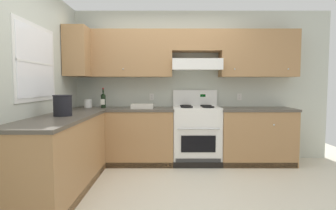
% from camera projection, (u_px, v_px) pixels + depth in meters
% --- Properties ---
extents(ground_plane, '(7.04, 7.04, 0.00)m').
position_uv_depth(ground_plane, '(166.00, 192.00, 3.29)').
color(ground_plane, beige).
extents(wall_back, '(4.68, 0.57, 2.55)m').
position_uv_depth(wall_back, '(190.00, 74.00, 4.71)').
color(wall_back, beige).
rests_on(wall_back, ground_plane).
extents(wall_left, '(0.47, 4.00, 2.55)m').
position_uv_depth(wall_left, '(39.00, 80.00, 3.42)').
color(wall_left, beige).
rests_on(wall_left, ground_plane).
extents(counter_back_run, '(3.60, 0.65, 0.91)m').
position_uv_depth(counter_back_run, '(179.00, 136.00, 4.50)').
color(counter_back_run, '#A87A4C').
rests_on(counter_back_run, ground_plane).
extents(counter_left_run, '(0.63, 1.91, 0.91)m').
position_uv_depth(counter_left_run, '(62.00, 155.00, 3.26)').
color(counter_left_run, '#A87A4C').
rests_on(counter_left_run, ground_plane).
extents(stove, '(0.76, 0.62, 1.20)m').
position_uv_depth(stove, '(197.00, 134.00, 4.51)').
color(stove, white).
rests_on(stove, ground_plane).
extents(wine_bottle, '(0.08, 0.08, 0.33)m').
position_uv_depth(wine_bottle, '(104.00, 100.00, 4.50)').
color(wine_bottle, black).
rests_on(wine_bottle, counter_back_run).
extents(bowl, '(0.35, 0.27, 0.07)m').
position_uv_depth(bowl, '(143.00, 107.00, 4.44)').
color(bowl, beige).
rests_on(bowl, counter_back_run).
extents(bucket, '(0.23, 0.23, 0.25)m').
position_uv_depth(bucket, '(63.00, 105.00, 3.32)').
color(bucket, black).
rests_on(bucket, counter_left_run).
extents(paper_towel_roll, '(0.13, 0.13, 0.14)m').
position_uv_depth(paper_towel_roll, '(88.00, 103.00, 4.58)').
color(paper_towel_roll, white).
rests_on(paper_towel_roll, counter_back_run).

